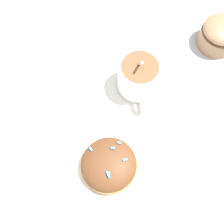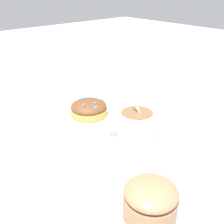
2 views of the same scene
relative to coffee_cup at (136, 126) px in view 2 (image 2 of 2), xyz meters
name	(u,v)px [view 2 (image 2 of 2)]	position (x,y,z in m)	size (l,w,h in m)	color
ground_plane	(113,126)	(0.08, -0.01, -0.04)	(3.00, 3.00, 0.00)	#B2B2B7
paper_napkin	(113,126)	(0.08, -0.01, -0.04)	(0.32, 0.32, 0.00)	white
coffee_cup	(136,126)	(0.00, 0.00, 0.00)	(0.10, 0.08, 0.10)	white
frosted_pastry	(89,108)	(0.17, 0.00, -0.02)	(0.10, 0.10, 0.04)	#C18442
sugar_bowl	(150,200)	(-0.15, 0.13, -0.01)	(0.08, 0.08, 0.06)	#99704C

